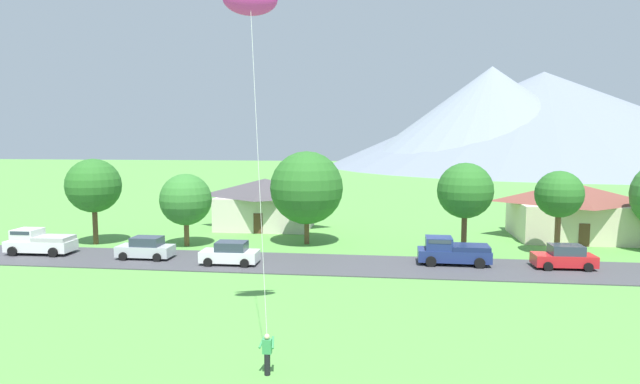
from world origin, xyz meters
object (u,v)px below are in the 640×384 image
Objects in this scene: tree_far_right at (307,188)px; pickup_truck_white_east_side at (39,242)px; tree_near_left at (94,186)px; tree_near_right at (559,195)px; house_leftmost at (570,209)px; pickup_truck_navy_west_side at (452,251)px; parked_car_red_mid_east at (564,257)px; kite_flyer_with_kite at (251,10)px; tree_center at (186,200)px; house_left_center at (265,203)px; parked_car_white_west_end at (230,253)px; tree_left_of_center at (465,191)px; parked_car_silver_east_end at (146,248)px.

pickup_truck_white_east_side is (-20.61, -6.93, -3.92)m from tree_far_right.
tree_near_left reaches higher than tree_near_right.
pickup_truck_navy_west_side is at bearing -134.91° from house_leftmost.
pickup_truck_navy_west_side is 1.00× the size of pickup_truck_white_east_side.
tree_near_right is at bearing 79.16° from parked_car_red_mid_east.
kite_flyer_with_kite reaches higher than house_leftmost.
house_left_center is at bearing 63.89° from tree_center.
tree_near_right reaches higher than pickup_truck_navy_west_side.
tree_center reaches higher than parked_car_red_mid_east.
kite_flyer_with_kite is (-22.93, -27.88, 12.24)m from house_leftmost.
house_leftmost is 1.40× the size of tree_near_left.
tree_center reaches higher than parked_car_white_west_end.
tree_far_right is at bearing 151.64° from pickup_truck_navy_west_side.
tree_near_right is at bearing 3.78° from tree_left_of_center.
parked_car_red_mid_east is (37.97, -4.20, -4.29)m from tree_near_left.
house_leftmost is 1.42× the size of tree_left_of_center.
tree_left_of_center is 1.09× the size of tree_near_right.
house_leftmost is 1.04× the size of house_left_center.
tree_left_of_center reaches higher than parked_car_red_mid_east.
parked_car_white_west_end is 24.04m from parked_car_red_mid_east.
house_left_center reaches higher than pickup_truck_white_east_side.
tree_near_right is 1.29× the size of pickup_truck_white_east_side.
tree_left_of_center reaches higher than house_leftmost.
kite_flyer_with_kite is at bearing -87.68° from tree_far_right.
tree_left_of_center is 5.76m from pickup_truck_navy_west_side.
tree_center is (-34.02, -7.88, 1.32)m from house_leftmost.
tree_center is at bearing -168.34° from tree_far_right.
house_left_center is 21.01m from pickup_truck_white_east_side.
house_left_center is at bearing 102.11° from kite_flyer_with_kite.
parked_car_silver_east_end is (7.02, -5.01, -4.29)m from tree_near_left.
house_leftmost reaches higher than parked_car_white_west_end.
house_leftmost is 13.21m from parked_car_red_mid_east.
house_leftmost is 17.19m from pickup_truck_navy_west_side.
tree_near_left is 18.58m from tree_far_right.
pickup_truck_white_east_side is at bearing 177.11° from parked_car_silver_east_end.
kite_flyer_with_kite is (-18.65, -15.52, 14.09)m from parked_car_red_mid_east.
tree_left_of_center is 0.90× the size of tree_far_right.
house_left_center is at bearing 125.90° from tree_far_right.
parked_car_red_mid_east is (25.01, -14.13, -1.80)m from house_left_center.
tree_near_left is 0.92× the size of tree_far_right.
pickup_truck_white_east_side is at bearing -155.14° from tree_center.
tree_left_of_center is at bearing 70.19° from pickup_truck_navy_west_side.
tree_center is at bearing -179.85° from tree_near_right.
tree_center is 1.49× the size of parked_car_silver_east_end.
pickup_truck_white_east_side is (-2.19, -4.54, -4.10)m from tree_near_left.
tree_near_left is 30.70m from pickup_truck_navy_west_side.
tree_near_left is 1.78× the size of parked_car_white_west_end.
house_leftmost reaches higher than pickup_truck_white_east_side.
house_left_center is 9.60m from tree_far_right.
pickup_truck_navy_west_side and pickup_truck_white_east_side have the same top height.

